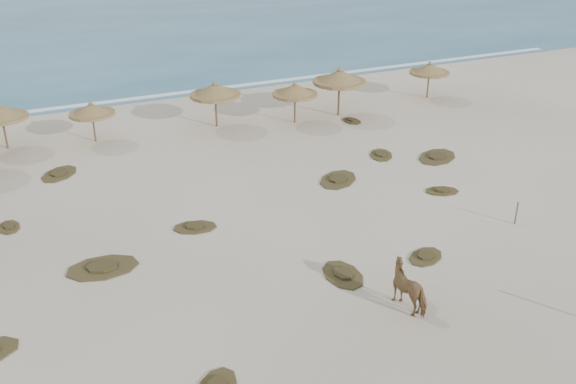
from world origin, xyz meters
name	(u,v)px	position (x,y,z in m)	size (l,w,h in m)	color
ground	(349,271)	(0.00, 0.00, 0.00)	(160.00, 160.00, 0.00)	beige
foam_line	(170,94)	(0.00, 26.00, 0.00)	(70.00, 0.60, 0.01)	white
palapa_0	(1,113)	(-11.20, 19.47, 2.10)	(3.31, 3.31, 2.70)	brown
palapa_2	(92,110)	(-6.45, 18.53, 1.91)	(3.13, 3.13, 2.46)	brown
palapa_3	(215,91)	(0.84, 18.04, 2.27)	(3.20, 3.20, 2.93)	brown
palapa_4	(340,77)	(8.78, 16.83, 2.50)	(4.33, 4.33, 3.22)	brown
palapa_5	(295,91)	(5.58, 16.70, 2.07)	(3.22, 3.22, 2.66)	brown
palapa_6	(430,69)	(16.36, 17.60, 2.04)	(3.12, 3.12, 2.63)	brown
horse	(411,287)	(0.78, -2.89, 0.80)	(0.86, 1.89, 1.60)	olive
fence_post_far	(516,213)	(8.56, 0.32, 0.53)	(0.08, 0.08, 1.05)	#63584A
scrub_1	(103,267)	(-8.61, 4.17, 0.05)	(2.93, 2.01, 0.16)	#4D4221
scrub_2	(195,227)	(-4.36, 5.84, 0.05)	(2.17, 1.69, 0.16)	#4D4221
scrub_3	(338,179)	(3.74, 7.68, 0.05)	(3.07, 2.94, 0.16)	#4D4221
scrub_4	(442,191)	(7.69, 4.37, 0.05)	(1.93, 1.57, 0.16)	#4D4221
scrub_5	(437,157)	(10.16, 8.08, 0.05)	(3.27, 2.89, 0.16)	#4D4221
scrub_6	(59,174)	(-9.01, 14.35, 0.05)	(2.62, 2.76, 0.16)	#4D4221
scrub_7	(381,155)	(7.51, 9.61, 0.05)	(2.03, 2.28, 0.16)	#4D4221
scrub_8	(9,227)	(-11.71, 9.23, 0.05)	(0.93, 1.42, 0.16)	#4D4221
scrub_9	(343,274)	(-0.37, -0.18, 0.05)	(1.50, 2.23, 0.16)	#4D4221
scrub_10	(352,121)	(8.96, 15.33, 0.05)	(1.05, 1.57, 0.16)	#4D4221
scrub_12	(426,256)	(3.28, -0.41, 0.05)	(2.07, 1.78, 0.16)	#4D4221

